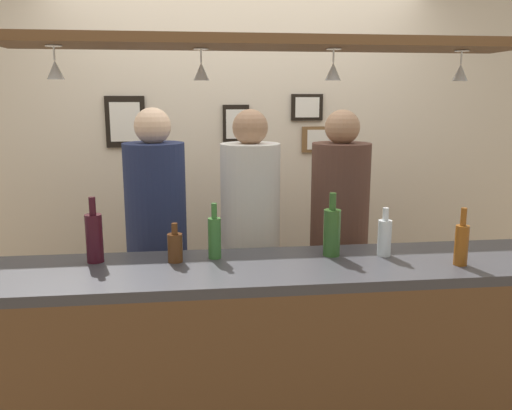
{
  "coord_description": "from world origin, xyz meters",
  "views": [
    {
      "loc": [
        -0.33,
        -2.59,
        1.77
      ],
      "look_at": [
        0.0,
        0.1,
        1.22
      ],
      "focal_mm": 37.15,
      "sensor_mm": 36.0,
      "label": 1
    }
  ],
  "objects_px": {
    "person_middle_white_patterned_shirt": "(251,227)",
    "picture_frame_upper_small": "(307,107)",
    "bottle_champagne_green": "(332,231)",
    "bottle_soda_clear": "(385,236)",
    "bottle_beer_green_import": "(215,236)",
    "picture_frame_caricature": "(125,122)",
    "bottle_beer_amber_tall": "(462,243)",
    "bottle_beer_brown_stubby": "(175,247)",
    "person_right_brown_shirt": "(339,225)",
    "picture_frame_lower_pair": "(323,139)",
    "picture_frame_crest": "(236,124)",
    "person_left_navy_shirt": "(157,229)",
    "bottle_wine_dark_red": "(94,237)"
  },
  "relations": [
    {
      "from": "person_left_navy_shirt",
      "to": "person_right_brown_shirt",
      "type": "height_order",
      "value": "person_left_navy_shirt"
    },
    {
      "from": "person_left_navy_shirt",
      "to": "picture_frame_upper_small",
      "type": "bearing_deg",
      "value": 34.4
    },
    {
      "from": "bottle_soda_clear",
      "to": "picture_frame_upper_small",
      "type": "xyz_separation_m",
      "value": [
        -0.09,
        1.33,
        0.57
      ]
    },
    {
      "from": "picture_frame_lower_pair",
      "to": "picture_frame_crest",
      "type": "bearing_deg",
      "value": 180.0
    },
    {
      "from": "bottle_champagne_green",
      "to": "picture_frame_upper_small",
      "type": "height_order",
      "value": "picture_frame_upper_small"
    },
    {
      "from": "picture_frame_upper_small",
      "to": "bottle_beer_amber_tall",
      "type": "bearing_deg",
      "value": -76.0
    },
    {
      "from": "bottle_beer_brown_stubby",
      "to": "picture_frame_lower_pair",
      "type": "bearing_deg",
      "value": 52.58
    },
    {
      "from": "person_middle_white_patterned_shirt",
      "to": "picture_frame_upper_small",
      "type": "relative_size",
      "value": 7.75
    },
    {
      "from": "bottle_wine_dark_red",
      "to": "picture_frame_caricature",
      "type": "bearing_deg",
      "value": 89.47
    },
    {
      "from": "bottle_beer_green_import",
      "to": "picture_frame_crest",
      "type": "relative_size",
      "value": 1.0
    },
    {
      "from": "person_middle_white_patterned_shirt",
      "to": "person_right_brown_shirt",
      "type": "xyz_separation_m",
      "value": [
        0.52,
        0.0,
        -0.0
      ]
    },
    {
      "from": "picture_frame_lower_pair",
      "to": "picture_frame_upper_small",
      "type": "relative_size",
      "value": 1.36
    },
    {
      "from": "bottle_champagne_green",
      "to": "picture_frame_lower_pair",
      "type": "height_order",
      "value": "picture_frame_lower_pair"
    },
    {
      "from": "picture_frame_caricature",
      "to": "bottle_beer_green_import",
      "type": "bearing_deg",
      "value": -67.49
    },
    {
      "from": "bottle_beer_green_import",
      "to": "picture_frame_upper_small",
      "type": "distance_m",
      "value": 1.56
    },
    {
      "from": "person_middle_white_patterned_shirt",
      "to": "bottle_wine_dark_red",
      "type": "xyz_separation_m",
      "value": [
        -0.78,
        -0.58,
        0.12
      ]
    },
    {
      "from": "bottle_beer_green_import",
      "to": "picture_frame_upper_small",
      "type": "relative_size",
      "value": 1.18
    },
    {
      "from": "person_left_navy_shirt",
      "to": "person_right_brown_shirt",
      "type": "relative_size",
      "value": 1.01
    },
    {
      "from": "bottle_beer_amber_tall",
      "to": "picture_frame_lower_pair",
      "type": "xyz_separation_m",
      "value": [
        -0.26,
        1.51,
        0.34
      ]
    },
    {
      "from": "person_left_navy_shirt",
      "to": "bottle_beer_brown_stubby",
      "type": "height_order",
      "value": "person_left_navy_shirt"
    },
    {
      "from": "bottle_beer_amber_tall",
      "to": "picture_frame_lower_pair",
      "type": "relative_size",
      "value": 0.87
    },
    {
      "from": "bottle_beer_amber_tall",
      "to": "person_left_navy_shirt",
      "type": "bearing_deg",
      "value": 149.31
    },
    {
      "from": "bottle_soda_clear",
      "to": "bottle_beer_green_import",
      "type": "xyz_separation_m",
      "value": [
        -0.79,
        0.06,
        0.01
      ]
    },
    {
      "from": "person_left_navy_shirt",
      "to": "bottle_soda_clear",
      "type": "distance_m",
      "value": 1.28
    },
    {
      "from": "person_right_brown_shirt",
      "to": "bottle_beer_green_import",
      "type": "height_order",
      "value": "person_right_brown_shirt"
    },
    {
      "from": "bottle_champagne_green",
      "to": "picture_frame_upper_small",
      "type": "distance_m",
      "value": 1.42
    },
    {
      "from": "person_middle_white_patterned_shirt",
      "to": "bottle_beer_green_import",
      "type": "distance_m",
      "value": 0.64
    },
    {
      "from": "person_left_navy_shirt",
      "to": "bottle_wine_dark_red",
      "type": "xyz_separation_m",
      "value": [
        -0.24,
        -0.58,
        0.12
      ]
    },
    {
      "from": "person_right_brown_shirt",
      "to": "bottle_champagne_green",
      "type": "xyz_separation_m",
      "value": [
        -0.21,
        -0.61,
        0.13
      ]
    },
    {
      "from": "bottle_beer_green_import",
      "to": "picture_frame_crest",
      "type": "bearing_deg",
      "value": 80.62
    },
    {
      "from": "picture_frame_caricature",
      "to": "person_left_navy_shirt",
      "type": "bearing_deg",
      "value": -71.91
    },
    {
      "from": "person_middle_white_patterned_shirt",
      "to": "bottle_beer_amber_tall",
      "type": "xyz_separation_m",
      "value": [
        0.85,
        -0.82,
        0.11
      ]
    },
    {
      "from": "picture_frame_caricature",
      "to": "bottle_champagne_green",
      "type": "bearing_deg",
      "value": -50.35
    },
    {
      "from": "bottle_soda_clear",
      "to": "picture_frame_caricature",
      "type": "distance_m",
      "value": 1.94
    },
    {
      "from": "person_right_brown_shirt",
      "to": "bottle_wine_dark_red",
      "type": "xyz_separation_m",
      "value": [
        -1.3,
        -0.58,
        0.13
      ]
    },
    {
      "from": "person_right_brown_shirt",
      "to": "bottle_beer_amber_tall",
      "type": "height_order",
      "value": "person_right_brown_shirt"
    },
    {
      "from": "bottle_beer_green_import",
      "to": "person_right_brown_shirt",
      "type": "bearing_deg",
      "value": 37.66
    },
    {
      "from": "bottle_beer_brown_stubby",
      "to": "picture_frame_caricature",
      "type": "relative_size",
      "value": 0.53
    },
    {
      "from": "person_left_navy_shirt",
      "to": "picture_frame_lower_pair",
      "type": "height_order",
      "value": "person_left_navy_shirt"
    },
    {
      "from": "picture_frame_upper_small",
      "to": "picture_frame_caricature",
      "type": "xyz_separation_m",
      "value": [
        -1.23,
        0.0,
        -0.09
      ]
    },
    {
      "from": "bottle_champagne_green",
      "to": "bottle_wine_dark_red",
      "type": "bearing_deg",
      "value": 178.3
    },
    {
      "from": "bottle_soda_clear",
      "to": "picture_frame_crest",
      "type": "xyz_separation_m",
      "value": [
        -0.58,
        1.33,
        0.46
      ]
    },
    {
      "from": "person_left_navy_shirt",
      "to": "picture_frame_upper_small",
      "type": "relative_size",
      "value": 7.8
    },
    {
      "from": "person_right_brown_shirt",
      "to": "picture_frame_lower_pair",
      "type": "bearing_deg",
      "value": 84.8
    },
    {
      "from": "bottle_champagne_green",
      "to": "bottle_wine_dark_red",
      "type": "relative_size",
      "value": 1.0
    },
    {
      "from": "person_right_brown_shirt",
      "to": "bottle_beer_amber_tall",
      "type": "xyz_separation_m",
      "value": [
        0.32,
        -0.82,
        0.11
      ]
    },
    {
      "from": "bottle_beer_green_import",
      "to": "picture_frame_upper_small",
      "type": "height_order",
      "value": "picture_frame_upper_small"
    },
    {
      "from": "bottle_soda_clear",
      "to": "bottle_beer_green_import",
      "type": "distance_m",
      "value": 0.8
    },
    {
      "from": "person_left_navy_shirt",
      "to": "bottle_wine_dark_red",
      "type": "height_order",
      "value": "person_left_navy_shirt"
    },
    {
      "from": "person_middle_white_patterned_shirt",
      "to": "bottle_beer_brown_stubby",
      "type": "relative_size",
      "value": 9.47
    }
  ]
}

